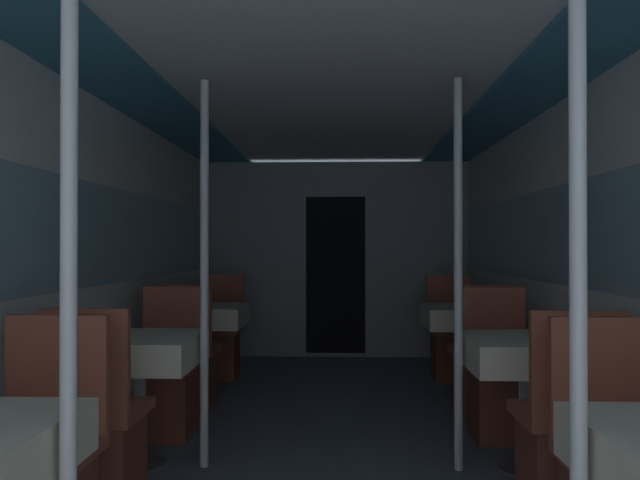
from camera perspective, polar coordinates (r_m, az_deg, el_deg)
wall_left at (r=3.85m, az=-21.19°, el=-2.24°), size 0.05×8.15×2.11m
wall_right at (r=3.81m, az=23.46°, el=-2.26°), size 0.05×8.15×2.11m
ceiling_panel at (r=3.67m, az=1.00°, el=14.45°), size 2.91×8.15×0.07m
bulkhead_far at (r=6.77m, az=1.44°, el=-1.79°), size 2.85×0.09×2.11m
support_pole_left_0 at (r=1.84m, az=-21.99°, el=-5.16°), size 0.05×0.05×2.11m
dining_table_left_1 at (r=3.60m, az=-16.32°, el=-10.04°), size 0.65×0.65×0.71m
chair_left_near_1 at (r=3.15m, az=-19.70°, el=-17.22°), size 0.40×0.40×0.93m
chair_left_far_1 at (r=4.20m, az=-13.84°, el=-12.99°), size 0.40×0.40×0.93m
support_pole_left_1 at (r=3.46m, az=-10.53°, el=-2.98°), size 0.05×0.05×2.11m
dining_table_left_2 at (r=5.22m, az=-10.45°, el=-7.06°), size 0.65×0.65×0.71m
chair_left_near_2 at (r=4.73m, az=-11.96°, el=-11.57°), size 0.40×0.40×0.93m
chair_left_far_2 at (r=5.82m, az=-9.24°, el=-9.47°), size 0.40×0.40×0.93m
support_pole_right_0 at (r=1.80m, az=22.53°, el=-5.27°), size 0.05×0.05×2.11m
dining_table_right_1 at (r=3.57m, az=18.41°, el=-10.12°), size 0.65×0.65×0.71m
chair_right_near_1 at (r=3.12m, az=21.52°, el=-17.43°), size 0.40×0.40×0.93m
chair_right_far_1 at (r=4.17m, az=16.15°, el=-13.08°), size 0.40×0.40×0.93m
support_pole_right_1 at (r=3.44m, az=12.52°, el=-2.99°), size 0.05×0.05×2.11m
dining_table_right_2 at (r=5.20m, az=13.06°, el=-7.08°), size 0.65×0.65×0.71m
chair_right_near_2 at (r=4.70m, az=14.43°, el=-11.62°), size 0.40×0.40×0.93m
chair_right_far_2 at (r=5.80m, az=11.97°, el=-9.50°), size 0.40×0.40×0.93m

